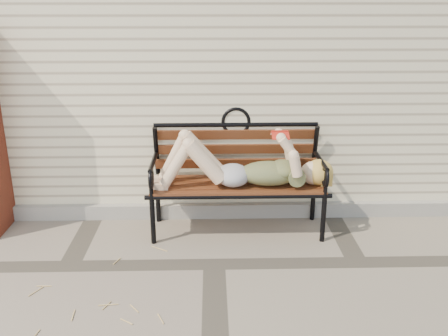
{
  "coord_description": "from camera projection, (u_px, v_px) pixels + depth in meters",
  "views": [
    {
      "loc": [
        -0.01,
        -3.8,
        2.21
      ],
      "look_at": [
        0.1,
        0.53,
        0.7
      ],
      "focal_mm": 40.0,
      "sensor_mm": 36.0,
      "label": 1
    }
  ],
  "objects": [
    {
      "name": "garden_bench",
      "position": [
        237.0,
        164.0,
        4.82
      ],
      "size": [
        1.8,
        0.72,
        1.17
      ],
      "color": "black",
      "rests_on": "ground"
    },
    {
      "name": "ground",
      "position": [
        214.0,
        264.0,
        4.31
      ],
      "size": [
        80.0,
        80.0,
        0.0
      ],
      "primitive_type": "plane",
      "color": "#7A705E",
      "rests_on": "ground"
    },
    {
      "name": "reading_woman",
      "position": [
        239.0,
        165.0,
        4.67
      ],
      "size": [
        1.7,
        0.39,
        0.53
      ],
      "color": "#093545",
      "rests_on": "ground"
    },
    {
      "name": "foundation_strip",
      "position": [
        213.0,
        210.0,
        5.2
      ],
      "size": [
        8.0,
        0.1,
        0.15
      ],
      "primitive_type": "cube",
      "color": "#9D988D",
      "rests_on": "ground"
    },
    {
      "name": "house_wall",
      "position": [
        212.0,
        50.0,
        6.65
      ],
      "size": [
        8.0,
        4.0,
        3.0
      ],
      "primitive_type": "cube",
      "color": "beige",
      "rests_on": "ground"
    },
    {
      "name": "straw_scatter",
      "position": [
        31.0,
        306.0,
        3.73
      ],
      "size": [
        2.87,
        1.64,
        0.01
      ],
      "color": "tan",
      "rests_on": "ground"
    }
  ]
}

